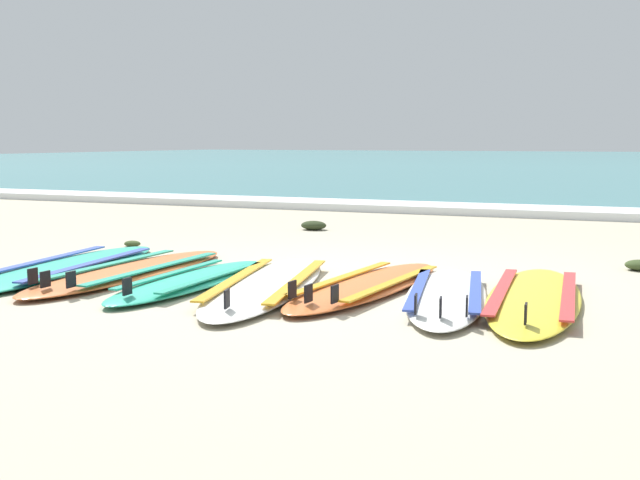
{
  "coord_description": "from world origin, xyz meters",
  "views": [
    {
      "loc": [
        1.95,
        -5.43,
        1.05
      ],
      "look_at": [
        -0.41,
        0.34,
        0.25
      ],
      "focal_mm": 43.87,
      "sensor_mm": 36.0,
      "label": 1
    }
  ],
  "objects_px": {
    "surfboard_3": "(267,284)",
    "surfboard_4": "(367,285)",
    "surfboard_5": "(446,295)",
    "surfboard_0": "(65,267)",
    "surfboard_1": "(131,271)",
    "surfboard_6": "(534,298)",
    "surfboard_2": "(192,280)"
  },
  "relations": [
    {
      "from": "surfboard_0",
      "to": "surfboard_5",
      "type": "height_order",
      "value": "same"
    },
    {
      "from": "surfboard_3",
      "to": "surfboard_5",
      "type": "bearing_deg",
      "value": 4.5
    },
    {
      "from": "surfboard_1",
      "to": "surfboard_4",
      "type": "distance_m",
      "value": 1.9
    },
    {
      "from": "surfboard_2",
      "to": "surfboard_4",
      "type": "bearing_deg",
      "value": 13.64
    },
    {
      "from": "surfboard_1",
      "to": "surfboard_3",
      "type": "height_order",
      "value": "same"
    },
    {
      "from": "surfboard_2",
      "to": "surfboard_4",
      "type": "relative_size",
      "value": 0.89
    },
    {
      "from": "surfboard_1",
      "to": "surfboard_5",
      "type": "height_order",
      "value": "same"
    },
    {
      "from": "surfboard_6",
      "to": "surfboard_3",
      "type": "bearing_deg",
      "value": -172.79
    },
    {
      "from": "surfboard_0",
      "to": "surfboard_2",
      "type": "xyz_separation_m",
      "value": [
        1.26,
        -0.13,
        0.0
      ]
    },
    {
      "from": "surfboard_3",
      "to": "surfboard_4",
      "type": "bearing_deg",
      "value": 18.82
    },
    {
      "from": "surfboard_0",
      "to": "surfboard_5",
      "type": "distance_m",
      "value": 3.1
    },
    {
      "from": "surfboard_1",
      "to": "surfboard_6",
      "type": "relative_size",
      "value": 1.01
    },
    {
      "from": "surfboard_1",
      "to": "surfboard_2",
      "type": "bearing_deg",
      "value": -14.85
    },
    {
      "from": "surfboard_3",
      "to": "surfboard_5",
      "type": "height_order",
      "value": "same"
    },
    {
      "from": "surfboard_2",
      "to": "surfboard_3",
      "type": "bearing_deg",
      "value": 7.3
    },
    {
      "from": "surfboard_4",
      "to": "surfboard_2",
      "type": "bearing_deg",
      "value": -166.36
    },
    {
      "from": "surfboard_2",
      "to": "surfboard_3",
      "type": "height_order",
      "value": "same"
    },
    {
      "from": "surfboard_0",
      "to": "surfboard_1",
      "type": "relative_size",
      "value": 1.08
    },
    {
      "from": "surfboard_1",
      "to": "surfboard_6",
      "type": "height_order",
      "value": "same"
    },
    {
      "from": "surfboard_0",
      "to": "surfboard_3",
      "type": "xyz_separation_m",
      "value": [
        1.84,
        -0.06,
        0.0
      ]
    },
    {
      "from": "surfboard_2",
      "to": "surfboard_6",
      "type": "relative_size",
      "value": 0.83
    },
    {
      "from": "surfboard_0",
      "to": "surfboard_3",
      "type": "relative_size",
      "value": 1.02
    },
    {
      "from": "surfboard_0",
      "to": "surfboard_3",
      "type": "distance_m",
      "value": 1.84
    },
    {
      "from": "surfboard_4",
      "to": "surfboard_5",
      "type": "relative_size",
      "value": 1.04
    },
    {
      "from": "surfboard_3",
      "to": "surfboard_4",
      "type": "height_order",
      "value": "same"
    },
    {
      "from": "surfboard_5",
      "to": "surfboard_6",
      "type": "height_order",
      "value": "same"
    },
    {
      "from": "surfboard_1",
      "to": "surfboard_6",
      "type": "distance_m",
      "value": 3.04
    },
    {
      "from": "surfboard_0",
      "to": "surfboard_6",
      "type": "height_order",
      "value": "same"
    },
    {
      "from": "surfboard_0",
      "to": "surfboard_6",
      "type": "distance_m",
      "value": 3.65
    },
    {
      "from": "surfboard_0",
      "to": "surfboard_1",
      "type": "xyz_separation_m",
      "value": [
        0.61,
        0.04,
        0.0
      ]
    },
    {
      "from": "surfboard_1",
      "to": "surfboard_6",
      "type": "xyz_separation_m",
      "value": [
        3.04,
        0.13,
        -0.0
      ]
    },
    {
      "from": "surfboard_0",
      "to": "surfboard_3",
      "type": "height_order",
      "value": "same"
    }
  ]
}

